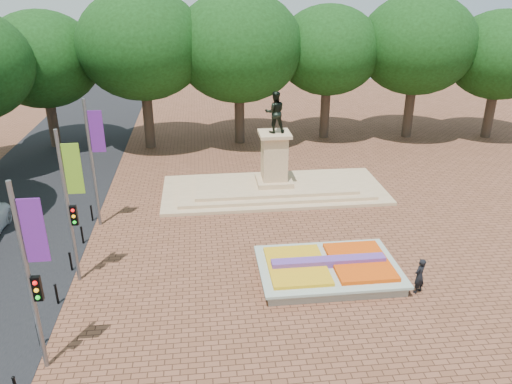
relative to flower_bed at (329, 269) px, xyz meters
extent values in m
plane|color=brown|center=(-1.03, 2.00, -0.38)|extent=(90.00, 90.00, 0.00)
cube|color=black|center=(-16.03, 7.00, -0.37)|extent=(9.00, 90.00, 0.02)
cube|color=gray|center=(-0.03, 0.00, -0.15)|extent=(6.00, 4.00, 0.45)
cube|color=beige|center=(-0.03, 0.00, 0.12)|extent=(6.30, 4.30, 0.12)
cube|color=#FA510D|center=(1.42, 0.00, 0.25)|extent=(2.60, 3.40, 0.22)
cube|color=yellow|center=(-1.48, 0.00, 0.24)|extent=(2.60, 3.40, 0.18)
cube|color=#683696|center=(-0.03, 0.00, 0.34)|extent=(5.20, 0.55, 0.38)
cube|color=tan|center=(-1.03, 10.00, -0.28)|extent=(14.00, 6.00, 0.20)
cube|color=tan|center=(-1.03, 10.00, -0.08)|extent=(12.00, 5.00, 0.20)
cube|color=tan|center=(-1.03, 10.00, 0.12)|extent=(10.00, 4.00, 0.20)
cube|color=tan|center=(-1.03, 10.00, 0.37)|extent=(2.20, 2.20, 0.30)
cube|color=tan|center=(-1.03, 10.00, 1.92)|extent=(1.50, 1.50, 2.80)
cube|color=tan|center=(-1.03, 10.00, 3.42)|extent=(1.90, 1.90, 0.20)
imported|color=black|center=(-1.03, 10.00, 4.77)|extent=(1.22, 0.95, 2.50)
cylinder|color=#33251C|center=(-17.03, 20.00, 1.62)|extent=(0.80, 0.80, 4.00)
ellipsoid|color=black|center=(-17.03, 20.00, 6.32)|extent=(8.80, 8.80, 7.48)
cylinder|color=#33251C|center=(-9.03, 20.00, 1.62)|extent=(0.80, 0.80, 4.00)
ellipsoid|color=black|center=(-9.03, 20.00, 6.32)|extent=(8.80, 8.80, 7.48)
cylinder|color=#33251C|center=(-2.03, 20.00, 1.62)|extent=(0.80, 0.80, 4.00)
ellipsoid|color=black|center=(-2.03, 20.00, 6.32)|extent=(8.80, 8.80, 7.48)
cylinder|color=#33251C|center=(4.97, 20.00, 1.62)|extent=(0.80, 0.80, 4.00)
ellipsoid|color=black|center=(4.97, 20.00, 6.32)|extent=(8.80, 8.80, 7.48)
cylinder|color=#33251C|center=(11.97, 20.00, 1.62)|extent=(0.80, 0.80, 4.00)
ellipsoid|color=black|center=(11.97, 20.00, 6.32)|extent=(8.80, 8.80, 7.48)
cylinder|color=#33251C|center=(18.97, 20.00, 1.62)|extent=(0.80, 0.80, 4.00)
ellipsoid|color=black|center=(18.97, 20.00, 6.32)|extent=(8.80, 8.80, 7.48)
cylinder|color=slate|center=(-11.23, -4.50, 3.12)|extent=(0.16, 0.16, 7.00)
cube|color=#69228D|center=(-10.78, -4.50, 4.92)|extent=(0.70, 0.04, 2.20)
cylinder|color=slate|center=(-11.23, 1.00, 3.12)|extent=(0.16, 0.16, 7.00)
cube|color=#7DB023|center=(-10.78, 1.00, 4.92)|extent=(0.70, 0.04, 2.20)
cylinder|color=slate|center=(-11.23, 6.50, 3.12)|extent=(0.16, 0.16, 7.00)
cube|color=#69228D|center=(-10.78, 6.50, 4.92)|extent=(0.70, 0.04, 2.20)
cube|color=black|center=(-11.03, -4.50, 2.82)|extent=(0.28, 0.18, 0.90)
cube|color=black|center=(-11.03, 1.00, 2.82)|extent=(0.28, 0.18, 0.90)
sphere|color=black|center=(-11.73, -6.00, 0.54)|extent=(0.12, 0.12, 0.12)
cylinder|color=black|center=(-11.73, -3.40, 0.07)|extent=(0.10, 0.10, 0.90)
sphere|color=black|center=(-11.73, -3.40, 0.54)|extent=(0.12, 0.12, 0.12)
cylinder|color=black|center=(-11.73, -0.80, 0.07)|extent=(0.10, 0.10, 0.90)
sphere|color=black|center=(-11.73, -0.80, 0.54)|extent=(0.12, 0.12, 0.12)
cylinder|color=black|center=(-11.73, 1.80, 0.07)|extent=(0.10, 0.10, 0.90)
sphere|color=black|center=(-11.73, 1.80, 0.54)|extent=(0.12, 0.12, 0.12)
cylinder|color=black|center=(-11.73, 4.40, 0.07)|extent=(0.10, 0.10, 0.90)
sphere|color=black|center=(-11.73, 4.40, 0.54)|extent=(0.12, 0.12, 0.12)
cylinder|color=black|center=(-11.73, 7.00, 0.07)|extent=(0.10, 0.10, 0.90)
sphere|color=black|center=(-11.73, 7.00, 0.54)|extent=(0.12, 0.12, 0.12)
imported|color=black|center=(3.51, -1.70, 0.44)|extent=(0.71, 0.65, 1.64)
camera|label=1|loc=(-5.51, -18.92, 12.11)|focal=35.00mm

